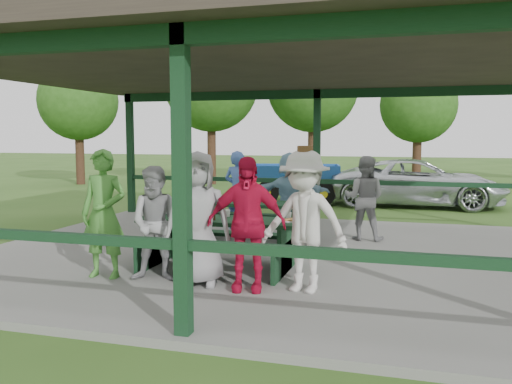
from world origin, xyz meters
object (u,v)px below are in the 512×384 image
(contestant_white_fedora, at_px, (304,221))
(pickup_truck, at_px, (418,183))
(contestant_grey_left, at_px, (157,224))
(contestant_red, at_px, (246,224))
(spectator_blue, at_px, (238,190))
(farm_trailer, at_px, (296,182))
(picnic_table_far, at_px, (243,217))
(spectator_lblue, at_px, (290,194))
(contestant_green, at_px, (104,214))
(picnic_table_near, at_px, (219,237))
(spectator_grey, at_px, (364,198))
(contestant_grey_mid, at_px, (198,219))

(contestant_white_fedora, xyz_separation_m, pickup_truck, (1.45, 9.83, -0.31))
(contestant_grey_left, relative_size, contestant_red, 0.91)
(contestant_white_fedora, bearing_deg, spectator_blue, 130.03)
(spectator_blue, relative_size, farm_trailer, 0.45)
(picnic_table_far, height_order, spectator_lblue, spectator_lblue)
(contestant_green, bearing_deg, picnic_table_near, 30.03)
(spectator_lblue, relative_size, spectator_grey, 1.04)
(contestant_red, bearing_deg, spectator_blue, 100.14)
(contestant_grey_mid, distance_m, farm_trailer, 9.81)
(contestant_white_fedora, height_order, farm_trailer, contestant_white_fedora)
(pickup_truck, relative_size, farm_trailer, 1.36)
(contestant_red, relative_size, farm_trailer, 0.47)
(contestant_red, distance_m, spectator_lblue, 3.85)
(picnic_table_far, height_order, contestant_red, contestant_red)
(contestant_grey_mid, distance_m, pickup_truck, 10.33)
(contestant_grey_mid, distance_m, contestant_white_fedora, 1.39)
(spectator_grey, bearing_deg, pickup_truck, -94.22)
(contestant_white_fedora, distance_m, farm_trailer, 9.92)
(contestant_grey_mid, xyz_separation_m, farm_trailer, (-0.77, 9.77, -0.36))
(picnic_table_far, xyz_separation_m, contestant_grey_mid, (0.31, -2.90, 0.41))
(contestant_green, xyz_separation_m, contestant_grey_mid, (1.40, -0.00, -0.01))
(contestant_grey_left, bearing_deg, picnic_table_near, 41.79)
(picnic_table_near, relative_size, contestant_grey_left, 1.51)
(picnic_table_near, height_order, contestant_grey_left, contestant_grey_left)
(spectator_lblue, distance_m, farm_trailer, 6.10)
(spectator_lblue, relative_size, spectator_blue, 1.00)
(contestant_green, bearing_deg, farm_trailer, 82.97)
(contestant_red, height_order, contestant_white_fedora, contestant_white_fedora)
(farm_trailer, bearing_deg, contestant_grey_mid, -95.99)
(spectator_grey, bearing_deg, spectator_blue, -4.54)
(picnic_table_near, relative_size, contestant_white_fedora, 1.28)
(contestant_grey_left, height_order, spectator_grey, spectator_grey)
(contestant_grey_left, height_order, contestant_white_fedora, contestant_white_fedora)
(spectator_grey, bearing_deg, contestant_grey_left, 61.77)
(contestant_red, height_order, spectator_lblue, contestant_red)
(contestant_red, bearing_deg, contestant_white_fedora, 2.24)
(spectator_grey, height_order, farm_trailer, spectator_grey)
(spectator_grey, bearing_deg, contestant_red, 78.48)
(contestant_green, bearing_deg, contestant_grey_mid, -3.52)
(contestant_grey_left, bearing_deg, spectator_blue, 79.25)
(contestant_green, distance_m, contestant_white_fedora, 2.79)
(picnic_table_near, bearing_deg, contestant_green, -146.62)
(contestant_grey_mid, relative_size, farm_trailer, 0.49)
(contestant_white_fedora, bearing_deg, picnic_table_near, 162.36)
(spectator_lblue, bearing_deg, spectator_blue, -17.81)
(contestant_green, relative_size, farm_trailer, 0.49)
(picnic_table_near, height_order, contestant_grey_mid, contestant_grey_mid)
(contestant_grey_left, bearing_deg, farm_trailer, 77.19)
(contestant_red, bearing_deg, spectator_grey, 63.92)
(spectator_blue, bearing_deg, contestant_green, 92.87)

